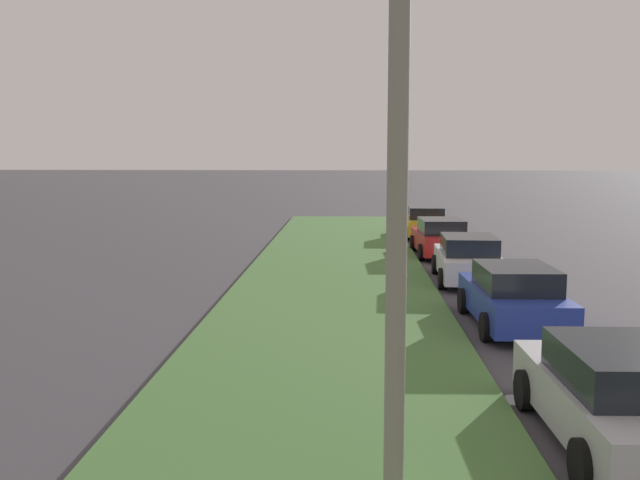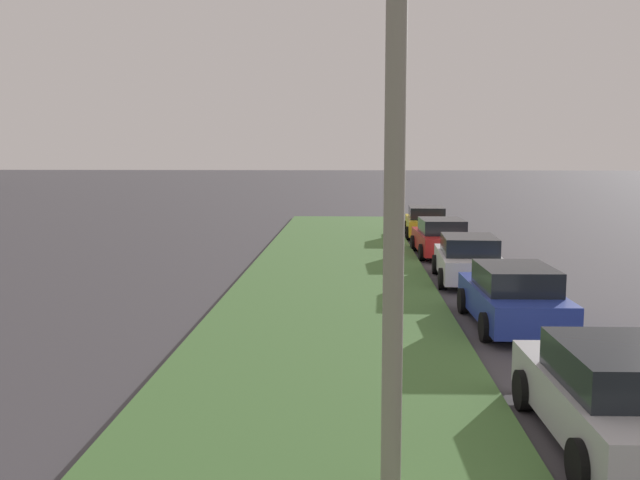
{
  "view_description": "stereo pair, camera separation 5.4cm",
  "coord_description": "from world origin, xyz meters",
  "px_view_note": "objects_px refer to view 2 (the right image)",
  "views": [
    {
      "loc": [
        -3.08,
        7.33,
        4.09
      ],
      "look_at": [
        17.28,
        8.2,
        1.52
      ],
      "focal_mm": 39.65,
      "sensor_mm": 36.0,
      "label": 1
    },
    {
      "loc": [
        -3.07,
        7.28,
        4.09
      ],
      "look_at": [
        17.28,
        8.2,
        1.52
      ],
      "focal_mm": 39.65,
      "sensor_mm": 36.0,
      "label": 2
    }
  ],
  "objects_px": {
    "parked_car_white": "(468,259)",
    "parked_car_silver": "(617,397)",
    "parked_car_yellow": "(426,222)",
    "parked_car_blue": "(513,297)",
    "streetlight": "(425,124)",
    "parked_car_red": "(441,238)"
  },
  "relations": [
    {
      "from": "parked_car_silver",
      "to": "parked_car_yellow",
      "type": "height_order",
      "value": "same"
    },
    {
      "from": "parked_car_silver",
      "to": "parked_car_yellow",
      "type": "distance_m",
      "value": 24.2
    },
    {
      "from": "parked_car_blue",
      "to": "streetlight",
      "type": "bearing_deg",
      "value": 158.93
    },
    {
      "from": "parked_car_yellow",
      "to": "parked_car_white",
      "type": "bearing_deg",
      "value": -177.55
    },
    {
      "from": "parked_car_blue",
      "to": "parked_car_white",
      "type": "height_order",
      "value": "same"
    },
    {
      "from": "parked_car_yellow",
      "to": "parked_car_silver",
      "type": "bearing_deg",
      "value": -177.82
    },
    {
      "from": "parked_car_white",
      "to": "parked_car_red",
      "type": "xyz_separation_m",
      "value": [
        5.55,
        0.16,
        0.0
      ]
    },
    {
      "from": "parked_car_red",
      "to": "parked_car_yellow",
      "type": "bearing_deg",
      "value": -2.24
    },
    {
      "from": "parked_car_silver",
      "to": "parked_car_blue",
      "type": "xyz_separation_m",
      "value": [
        6.76,
        -0.11,
        0.0
      ]
    },
    {
      "from": "parked_car_white",
      "to": "streetlight",
      "type": "height_order",
      "value": "streetlight"
    },
    {
      "from": "parked_car_blue",
      "to": "parked_car_silver",
      "type": "bearing_deg",
      "value": 177.74
    },
    {
      "from": "parked_car_blue",
      "to": "parked_car_yellow",
      "type": "height_order",
      "value": "same"
    },
    {
      "from": "parked_car_red",
      "to": "streetlight",
      "type": "bearing_deg",
      "value": 170.4
    },
    {
      "from": "parked_car_blue",
      "to": "streetlight",
      "type": "distance_m",
      "value": 9.51
    },
    {
      "from": "parked_car_white",
      "to": "streetlight",
      "type": "relative_size",
      "value": 0.58
    },
    {
      "from": "parked_car_white",
      "to": "parked_car_red",
      "type": "relative_size",
      "value": 1.0
    },
    {
      "from": "parked_car_white",
      "to": "parked_car_silver",
      "type": "bearing_deg",
      "value": -177.51
    },
    {
      "from": "parked_car_silver",
      "to": "parked_car_red",
      "type": "height_order",
      "value": "same"
    },
    {
      "from": "parked_car_silver",
      "to": "parked_car_white",
      "type": "height_order",
      "value": "same"
    },
    {
      "from": "parked_car_red",
      "to": "streetlight",
      "type": "distance_m",
      "value": 20.09
    },
    {
      "from": "parked_car_blue",
      "to": "parked_car_red",
      "type": "xyz_separation_m",
      "value": [
        11.31,
        0.27,
        0.0
      ]
    },
    {
      "from": "parked_car_silver",
      "to": "parked_car_yellow",
      "type": "xyz_separation_m",
      "value": [
        24.2,
        0.12,
        0.0
      ]
    }
  ]
}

